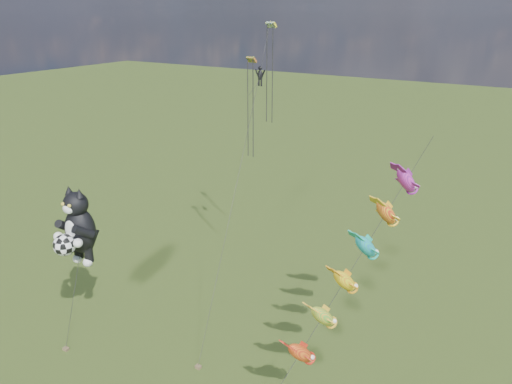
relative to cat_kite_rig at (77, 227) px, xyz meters
The scene contains 4 objects.
ground 9.14m from the cat_kite_rig, 80.34° to the left, with size 300.00×300.00×0.00m, color #20340D.
cat_kite_rig is the anchor object (origin of this frame).
fish_windsock_rig 19.69m from the cat_kite_rig, 14.43° to the left, with size 5.42×15.09×15.71m.
parafoil_rig 18.55m from the cat_kite_rig, 67.79° to the left, with size 4.67×17.03×22.51m.
Camera 1 is at (27.43, -23.99, 23.40)m, focal length 35.00 mm.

